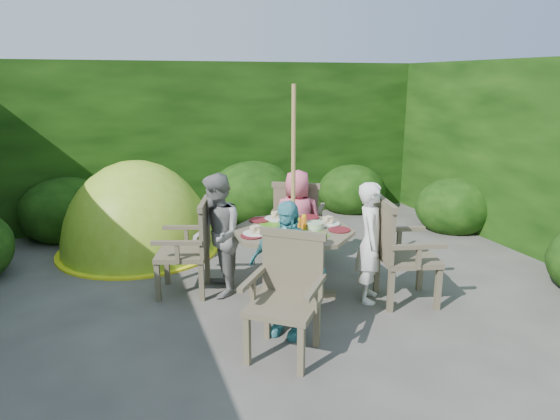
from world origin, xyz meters
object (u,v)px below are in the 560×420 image
object	(u,v)px
patio_table	(293,240)
garden_chair_back	(298,220)
parasol_pole	(293,196)
child_right	(371,242)
child_front	(287,269)
garden_chair_left	(190,246)
dome_tent	(140,250)
child_left	(217,235)
garden_chair_right	(399,250)
garden_chair_front	(287,293)
child_back	(297,220)

from	to	relation	value
patio_table	garden_chair_back	world-z (taller)	garden_chair_back
parasol_pole	garden_chair_back	world-z (taller)	parasol_pole
parasol_pole	child_right	size ratio (longest dim) A/B	1.75
garden_chair_back	child_front	xyz separation A→B (m)	(-0.78, -1.72, 0.09)
garden_chair_left	child_front	distance (m)	1.36
garden_chair_back	dome_tent	world-z (taller)	dome_tent
child_right	patio_table	bearing A→B (deg)	94.70
child_left	garden_chair_back	bearing A→B (deg)	124.86
parasol_pole	garden_chair_right	world-z (taller)	parasol_pole
garden_chair_front	child_left	distance (m)	1.38
garden_chair_right	garden_chair_left	size ratio (longest dim) A/B	1.06
patio_table	child_left	xyz separation A→B (m)	(-0.73, 0.34, 0.03)
child_front	child_left	bearing A→B (deg)	154.94
child_front	dome_tent	world-z (taller)	child_front
garden_chair_left	garden_chair_back	bearing A→B (deg)	129.15
garden_chair_back	child_front	distance (m)	1.89
garden_chair_back	child_right	xyz separation A→B (m)	(0.28, -1.33, 0.09)
parasol_pole	child_front	bearing A→B (deg)	-114.71
parasol_pole	child_right	distance (m)	0.93
garden_chair_back	child_right	world-z (taller)	child_right
garden_chair_back	child_left	bearing A→B (deg)	60.22
garden_chair_front	parasol_pole	bearing A→B (deg)	105.33
child_back	parasol_pole	bearing A→B (deg)	88.06
garden_chair_front	child_front	xyz separation A→B (m)	(0.10, 0.28, 0.10)
garden_chair_front	dome_tent	xyz separation A→B (m)	(-0.99, 3.05, -0.52)
patio_table	child_right	xyz separation A→B (m)	(0.72, -0.33, -0.00)
child_front	garden_chair_right	bearing A→B (deg)	55.63
child_back	garden_chair_right	bearing A→B (deg)	141.16
child_back	dome_tent	size ratio (longest dim) A/B	0.50
garden_chair_right	child_back	distance (m)	1.36
garden_chair_right	dome_tent	xyz separation A→B (m)	(-2.41, 2.52, -0.56)
garden_chair_right	child_right	bearing A→B (deg)	75.52
garden_chair_back	child_back	world-z (taller)	child_back
garden_chair_front	child_front	world-z (taller)	child_front
patio_table	garden_chair_left	distance (m)	1.10
garden_chair_right	child_right	distance (m)	0.30
child_left	child_front	bearing A→B (deg)	25.76
garden_chair_left	garden_chair_back	size ratio (longest dim) A/B	0.98
child_left	child_front	distance (m)	1.13
child_right	garden_chair_right	bearing A→B (deg)	-88.72
child_right	dome_tent	bearing A→B (deg)	71.66
child_back	patio_table	bearing A→B (deg)	88.37
garden_chair_right	dome_tent	world-z (taller)	dome_tent
garden_chair_front	garden_chair_left	bearing A→B (deg)	149.48
dome_tent	garden_chair_back	bearing A→B (deg)	-22.14
parasol_pole	garden_chair_left	bearing A→B (deg)	154.83
child_front	garden_chair_front	bearing A→B (deg)	-65.92
garden_chair_front	child_front	bearing A→B (deg)	108.35
garden_chair_left	patio_table	bearing A→B (deg)	83.76
garden_chair_left	child_front	world-z (taller)	child_front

